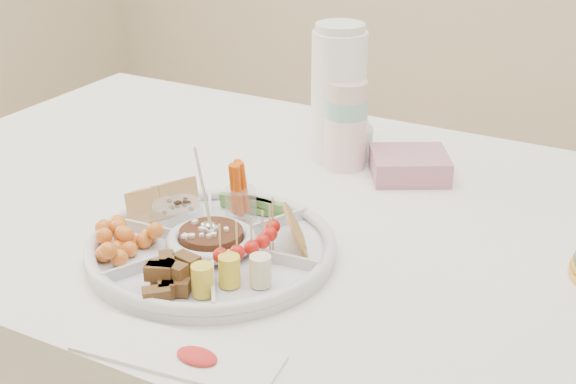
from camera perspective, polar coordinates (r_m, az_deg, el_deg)
The scene contains 14 objects.
dining_table at distance 1.63m, azimuth -1.20°, elevation -12.82°, with size 1.52×1.02×0.76m, color white.
party_tray at distance 1.24m, azimuth -5.46°, elevation -3.70°, with size 0.38×0.38×0.04m, color silver.
bean_dip at distance 1.24m, azimuth -5.47°, elevation -3.39°, with size 0.10×0.10×0.04m, color black.
tortillas at distance 1.24m, azimuth 0.52°, elevation -2.55°, with size 0.09×0.09×0.05m, color #AD6031, non-canonical shape.
carrot_cucumber at distance 1.33m, azimuth -2.81°, elevation 0.31°, with size 0.10×0.10×0.09m, color #D54D06, non-canonical shape.
pita_raisins at distance 1.34m, azimuth -8.36°, elevation -0.72°, with size 0.11×0.11×0.06m, color #E4C786, non-canonical shape.
cherries at distance 1.25m, azimuth -11.48°, elevation -3.39°, with size 0.12×0.12×0.05m, color orange, non-canonical shape.
granola_chunks at distance 1.14m, azimuth -8.67°, elevation -5.92°, with size 0.10×0.10×0.04m, color brown, non-canonical shape.
banana_tomato at distance 1.13m, azimuth -2.13°, elevation -4.63°, with size 0.10×0.10×0.08m, color #D2BC5A, non-canonical shape.
cup_stack at distance 1.54m, azimuth 4.17°, elevation 5.84°, with size 0.08×0.08×0.23m, color #BCBCBC.
thermos at distance 1.57m, azimuth 3.61°, elevation 7.12°, with size 0.11×0.11×0.28m, color white.
flower_bowl at distance 1.61m, azimuth 3.91°, elevation 4.08°, with size 0.12×0.12×0.09m, color silver.
napkin_stack at distance 1.54m, azimuth 8.64°, elevation 1.90°, with size 0.14×0.12×0.05m, color #B8778A.
placemat at distance 1.04m, azimuth -7.87°, elevation -11.29°, with size 0.27×0.09×0.01m, color white.
Camera 1 is at (0.65, -1.12, 1.37)m, focal length 50.00 mm.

